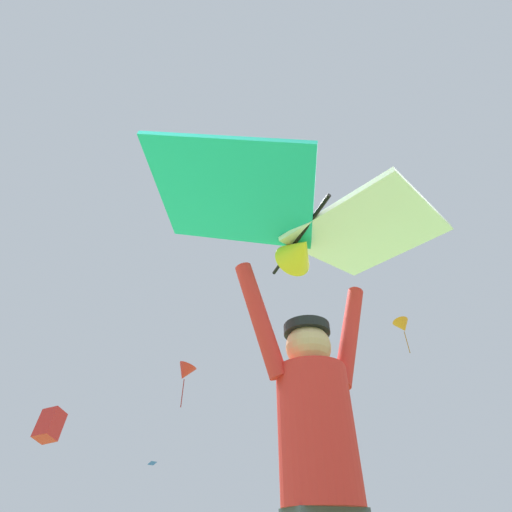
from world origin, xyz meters
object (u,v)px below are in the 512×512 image
(distant_kite_black_high_left, at_px, (205,151))
(distant_kite_red_high_right, at_px, (50,425))
(kite_flyer_person, at_px, (320,474))
(held_stunt_kite, at_px, (304,223))
(marker_flag, at_px, (299,490))
(distant_kite_red_overhead_distant, at_px, (185,372))
(distant_kite_orange_low_right, at_px, (403,326))
(distant_kite_blue_low_left, at_px, (152,463))

(distant_kite_black_high_left, height_order, distant_kite_red_high_right, distant_kite_black_high_left)
(kite_flyer_person, bearing_deg, held_stunt_kite, -78.81)
(kite_flyer_person, distance_m, held_stunt_kite, 1.35)
(marker_flag, bearing_deg, distant_kite_red_overhead_distant, 100.58)
(kite_flyer_person, height_order, distant_kite_red_overhead_distant, distant_kite_red_overhead_distant)
(distant_kite_red_overhead_distant, distance_m, distant_kite_orange_low_right, 13.40)
(distant_kite_red_high_right, relative_size, marker_flag, 0.90)
(distant_kite_black_high_left, height_order, distant_kite_blue_low_left, distant_kite_black_high_left)
(held_stunt_kite, relative_size, distant_kite_orange_low_right, 0.97)
(distant_kite_red_overhead_distant, bearing_deg, marker_flag, -79.42)
(held_stunt_kite, relative_size, marker_flag, 1.25)
(held_stunt_kite, relative_size, distant_kite_red_overhead_distant, 0.76)
(distant_kite_blue_low_left, bearing_deg, marker_flag, -79.91)
(kite_flyer_person, xyz_separation_m, marker_flag, (1.50, 5.96, 0.50))
(distant_kite_red_high_right, bearing_deg, kite_flyer_person, -68.22)
(distant_kite_black_high_left, bearing_deg, distant_kite_blue_low_left, 95.48)
(kite_flyer_person, xyz_separation_m, distant_kite_red_overhead_distant, (-1.29, 20.91, 8.00))
(kite_flyer_person, height_order, distant_kite_black_high_left, distant_kite_black_high_left)
(kite_flyer_person, xyz_separation_m, distant_kite_blue_low_left, (-3.53, 34.24, 4.96))
(distant_kite_orange_low_right, relative_size, distant_kite_black_high_left, 1.54)
(distant_kite_orange_low_right, xyz_separation_m, distant_kite_red_high_right, (-17.83, 1.14, -5.79))
(distant_kite_black_high_left, xyz_separation_m, distant_kite_blue_low_left, (-2.05, 21.34, -14.52))
(marker_flag, bearing_deg, distant_kite_black_high_left, 113.28)
(held_stunt_kite, relative_size, distant_kite_blue_low_left, 3.09)
(distant_kite_blue_low_left, xyz_separation_m, marker_flag, (5.03, -28.28, -4.45))
(distant_kite_red_overhead_distant, xyz_separation_m, distant_kite_black_high_left, (-0.19, -8.01, 11.47))
(distant_kite_red_overhead_distant, relative_size, distant_kite_blue_low_left, 4.07)
(marker_flag, bearing_deg, distant_kite_orange_low_right, 46.22)
(distant_kite_red_high_right, distance_m, marker_flag, 14.25)
(held_stunt_kite, bearing_deg, distant_kite_red_overhead_distant, 93.57)
(distant_kite_orange_low_right, distance_m, distant_kite_red_high_right, 18.78)
(distant_kite_orange_low_right, xyz_separation_m, distant_kite_blue_low_left, (-14.55, 18.35, -4.68))
(held_stunt_kite, height_order, distant_kite_black_high_left, distant_kite_black_high_left)
(distant_kite_red_overhead_distant, bearing_deg, distant_kite_red_high_right, -144.89)
(distant_kite_red_high_right, height_order, marker_flag, distant_kite_red_high_right)
(distant_kite_orange_low_right, bearing_deg, distant_kite_red_overhead_distant, 157.82)
(kite_flyer_person, xyz_separation_m, distant_kite_red_high_right, (-6.81, 17.04, 3.85))
(distant_kite_red_overhead_distant, height_order, distant_kite_black_high_left, distant_kite_black_high_left)
(distant_kite_blue_low_left, distance_m, marker_flag, 29.07)
(distant_kite_black_high_left, bearing_deg, distant_kite_red_overhead_distant, 88.63)
(distant_kite_blue_low_left, bearing_deg, held_stunt_kite, -84.10)
(kite_flyer_person, bearing_deg, distant_kite_red_overhead_distant, 93.54)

